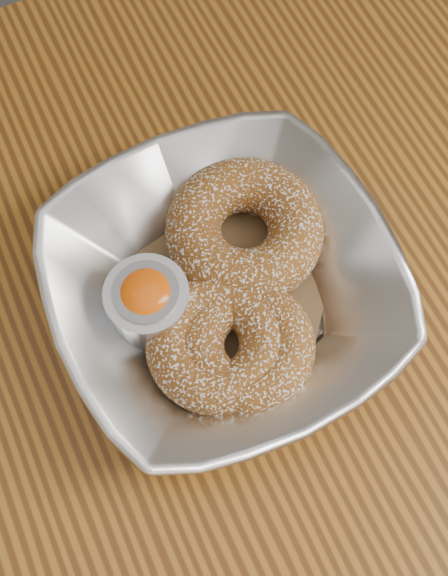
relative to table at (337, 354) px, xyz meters
name	(u,v)px	position (x,y,z in m)	size (l,w,h in m)	color
ground_plane	(280,457)	(0.00, 0.00, -0.65)	(4.00, 4.00, 0.00)	#565659
table	(337,354)	(0.00, 0.00, 0.00)	(1.20, 0.80, 0.75)	brown
serving_bowl	(224,288)	(-0.09, 0.05, 0.13)	(0.24, 0.24, 0.06)	silver
parchment	(224,299)	(-0.09, 0.05, 0.11)	(0.14, 0.14, 0.00)	brown
donut_back	(244,230)	(-0.05, 0.09, 0.13)	(0.12, 0.12, 0.04)	brown
donut_front	(245,345)	(-0.09, 0.01, 0.13)	(0.10, 0.10, 0.03)	brown
donut_extra	(218,344)	(-0.11, 0.02, 0.13)	(0.10, 0.10, 0.04)	brown
ramekin	(148,302)	(-0.14, 0.06, 0.13)	(0.06, 0.06, 0.05)	silver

